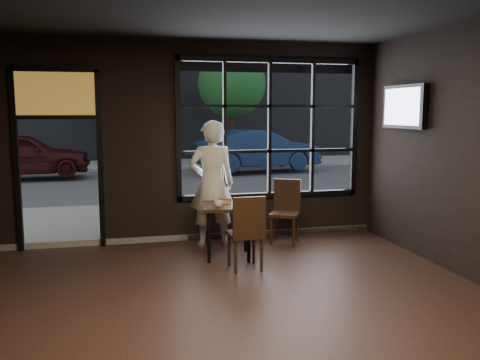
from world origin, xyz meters
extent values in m
cube|color=black|center=(0.00, 0.00, -0.01)|extent=(6.00, 7.00, 0.02)
cube|color=black|center=(1.20, 3.50, 1.80)|extent=(3.06, 0.12, 2.28)
cube|color=orange|center=(-2.10, 3.50, 2.35)|extent=(1.20, 0.06, 0.70)
cube|color=#545456|center=(0.00, 24.00, -0.02)|extent=(60.00, 41.00, 0.04)
cube|color=#5B5956|center=(0.00, 23.00, 7.50)|extent=(28.00, 12.00, 15.00)
cube|color=black|center=(0.28, 2.44, 0.39)|extent=(0.82, 0.82, 0.77)
cube|color=black|center=(0.39, 1.87, 0.50)|extent=(0.45, 0.45, 1.00)
cube|color=black|center=(1.32, 3.00, 0.50)|extent=(0.59, 0.59, 1.00)
imported|color=silver|center=(0.17, 3.11, 0.98)|extent=(0.72, 0.48, 1.95)
imported|color=silver|center=(0.11, 2.28, 0.81)|extent=(0.13, 0.13, 0.10)
cube|color=black|center=(2.93, 2.32, 2.15)|extent=(0.12, 1.10, 0.64)
imported|color=#17294D|center=(3.31, 12.01, 0.78)|extent=(4.31, 2.03, 1.36)
imported|color=#360F10|center=(-4.13, 11.86, 0.78)|extent=(4.09, 1.94, 1.35)
cylinder|color=#332114|center=(-1.18, 15.33, 1.21)|extent=(0.22, 0.22, 2.43)
sphere|color=#27682A|center=(-1.18, 15.33, 3.20)|extent=(2.65, 2.65, 2.65)
cylinder|color=#332114|center=(2.96, 14.58, 1.18)|extent=(0.22, 0.22, 2.37)
sphere|color=#3D6B25|center=(2.96, 14.58, 3.12)|extent=(2.58, 2.58, 2.58)
camera|label=1|loc=(-1.17, -4.53, 2.10)|focal=38.00mm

